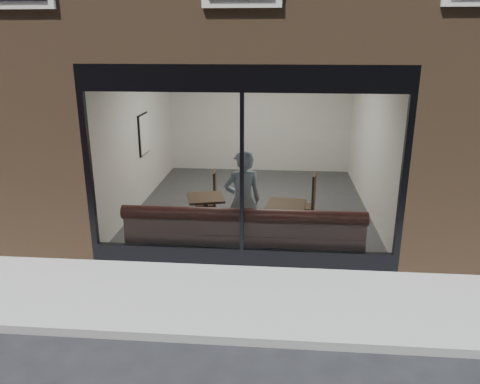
# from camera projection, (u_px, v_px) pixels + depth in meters

# --- Properties ---
(ground) EXTENTS (120.00, 120.00, 0.00)m
(ground) POSITION_uv_depth(u_px,v_px,m) (228.00, 341.00, 5.76)
(ground) COLOR black
(ground) RESTS_ON ground
(sidewalk_near) EXTENTS (40.00, 2.00, 0.01)m
(sidewalk_near) POSITION_uv_depth(u_px,v_px,m) (236.00, 298.00, 6.70)
(sidewalk_near) COLOR gray
(sidewalk_near) RESTS_ON ground
(kerb_near) EXTENTS (40.00, 0.10, 0.12)m
(kerb_near) POSITION_uv_depth(u_px,v_px,m) (228.00, 339.00, 5.69)
(kerb_near) COLOR gray
(kerb_near) RESTS_ON ground
(host_building_pier_left) EXTENTS (2.50, 12.00, 3.20)m
(host_building_pier_left) POSITION_uv_depth(u_px,v_px,m) (127.00, 113.00, 13.16)
(host_building_pier_left) COLOR brown
(host_building_pier_left) RESTS_ON ground
(host_building_pier_right) EXTENTS (2.50, 12.00, 3.20)m
(host_building_pier_right) POSITION_uv_depth(u_px,v_px,m) (399.00, 116.00, 12.54)
(host_building_pier_right) COLOR brown
(host_building_pier_right) RESTS_ON ground
(host_building_backfill) EXTENTS (5.00, 6.00, 3.20)m
(host_building_backfill) POSITION_uv_depth(u_px,v_px,m) (264.00, 101.00, 15.69)
(host_building_backfill) COLOR brown
(host_building_backfill) RESTS_ON ground
(cafe_floor) EXTENTS (6.00, 6.00, 0.00)m
(cafe_floor) POSITION_uv_depth(u_px,v_px,m) (253.00, 205.00, 10.49)
(cafe_floor) COLOR #2D2D30
(cafe_floor) RESTS_ON ground
(cafe_ceiling) EXTENTS (6.00, 6.00, 0.00)m
(cafe_ceiling) POSITION_uv_depth(u_px,v_px,m) (254.00, 58.00, 9.52)
(cafe_ceiling) COLOR white
(cafe_ceiling) RESTS_ON host_building_upper
(cafe_wall_back) EXTENTS (5.00, 0.00, 5.00)m
(cafe_wall_back) POSITION_uv_depth(u_px,v_px,m) (260.00, 114.00, 12.84)
(cafe_wall_back) COLOR silver
(cafe_wall_back) RESTS_ON ground
(cafe_wall_left) EXTENTS (0.00, 6.00, 6.00)m
(cafe_wall_left) POSITION_uv_depth(u_px,v_px,m) (140.00, 133.00, 10.21)
(cafe_wall_left) COLOR silver
(cafe_wall_left) RESTS_ON ground
(cafe_wall_right) EXTENTS (0.00, 6.00, 6.00)m
(cafe_wall_right) POSITION_uv_depth(u_px,v_px,m) (372.00, 137.00, 9.80)
(cafe_wall_right) COLOR silver
(cafe_wall_right) RESTS_ON ground
(storefront_kick) EXTENTS (5.00, 0.10, 0.30)m
(storefront_kick) POSITION_uv_depth(u_px,v_px,m) (242.00, 257.00, 7.65)
(storefront_kick) COLOR black
(storefront_kick) RESTS_ON ground
(storefront_header) EXTENTS (5.00, 0.10, 0.40)m
(storefront_header) POSITION_uv_depth(u_px,v_px,m) (242.00, 78.00, 6.78)
(storefront_header) COLOR black
(storefront_header) RESTS_ON host_building_upper
(storefront_mullion) EXTENTS (0.06, 0.10, 2.50)m
(storefront_mullion) POSITION_uv_depth(u_px,v_px,m) (242.00, 175.00, 7.22)
(storefront_mullion) COLOR black
(storefront_mullion) RESTS_ON storefront_kick
(storefront_glass) EXTENTS (4.80, 0.00, 4.80)m
(storefront_glass) POSITION_uv_depth(u_px,v_px,m) (242.00, 175.00, 7.20)
(storefront_glass) COLOR white
(storefront_glass) RESTS_ON storefront_kick
(banquette) EXTENTS (4.00, 0.55, 0.45)m
(banquette) POSITION_uv_depth(u_px,v_px,m) (244.00, 243.00, 8.01)
(banquette) COLOR #3D1B16
(banquette) RESTS_ON cafe_floor
(person) EXTENTS (0.76, 0.62, 1.80)m
(person) POSITION_uv_depth(u_px,v_px,m) (243.00, 201.00, 8.03)
(person) COLOR #93ACC1
(person) RESTS_ON cafe_floor
(cafe_table_left) EXTENTS (0.79, 0.79, 0.04)m
(cafe_table_left) POSITION_uv_depth(u_px,v_px,m) (206.00, 198.00, 8.69)
(cafe_table_left) COLOR black
(cafe_table_left) RESTS_ON cafe_floor
(cafe_table_right) EXTENTS (0.75, 0.75, 0.04)m
(cafe_table_right) POSITION_uv_depth(u_px,v_px,m) (286.00, 205.00, 8.32)
(cafe_table_right) COLOR black
(cafe_table_right) RESTS_ON cafe_floor
(cafe_chair_left) EXTENTS (0.46, 0.46, 0.04)m
(cafe_chair_left) POSITION_uv_depth(u_px,v_px,m) (206.00, 203.00, 9.92)
(cafe_chair_left) COLOR black
(cafe_chair_left) RESTS_ON cafe_floor
(cafe_chair_right) EXTENTS (0.46, 0.46, 0.04)m
(cafe_chair_right) POSITION_uv_depth(u_px,v_px,m) (304.00, 207.00, 9.71)
(cafe_chair_right) COLOR black
(cafe_chair_right) RESTS_ON cafe_floor
(wall_poster) EXTENTS (0.02, 0.64, 0.85)m
(wall_poster) POSITION_uv_depth(u_px,v_px,m) (144.00, 134.00, 10.43)
(wall_poster) COLOR white
(wall_poster) RESTS_ON cafe_wall_left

